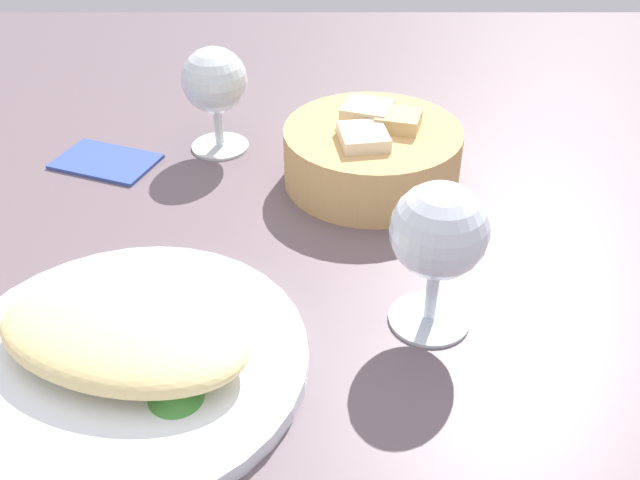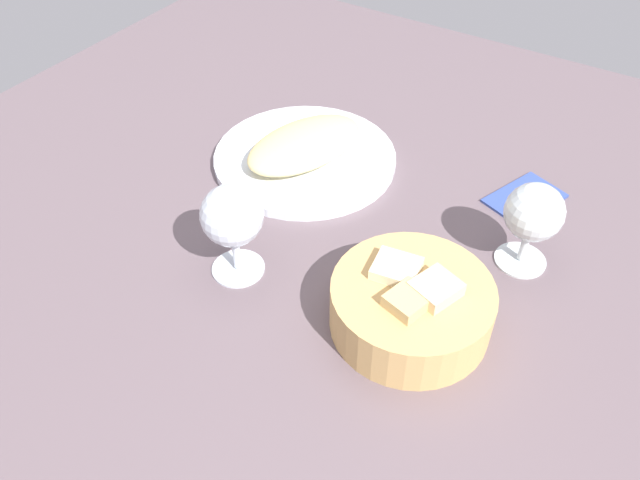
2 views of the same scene
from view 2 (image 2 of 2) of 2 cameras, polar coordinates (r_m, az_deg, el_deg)
The scene contains 8 objects.
ground_plane at distance 85.53cm, azimuth 0.21°, elevation -1.79°, with size 140.00×140.00×2.00cm, color #63535A.
plate at distance 100.05cm, azimuth -1.33°, elevation 7.22°, with size 27.86×27.86×1.40cm, color white.
omelette at distance 98.55cm, azimuth -1.36°, elevation 8.44°, with size 19.90×11.31×3.79cm, color #EFD78D.
lettuce_garnish at distance 98.38cm, azimuth -4.94°, elevation 7.34°, with size 4.06×4.06×1.34cm, color #408C37.
bread_basket at distance 75.14cm, azimuth 8.03°, elevation -5.70°, with size 18.72×18.72×7.86cm.
wine_glass_near at distance 77.75cm, azimuth -7.74°, elevation 1.86°, with size 7.68×7.68×13.00cm.
wine_glass_far at distance 82.86cm, azimuth 18.29°, elevation 2.05°, with size 7.34×7.34×12.03cm.
folded_napkin at distance 97.60cm, azimuth 17.62°, elevation 3.62°, with size 11.00×7.00×0.80cm, color #364C9B.
Camera 2 is at (51.27, 32.04, 59.50)cm, focal length 36.30 mm.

